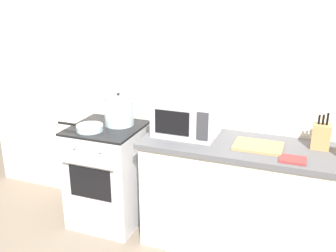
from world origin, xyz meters
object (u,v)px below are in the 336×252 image
Objects in this scene: stock_pot at (119,110)px; microwave at (187,117)px; cutting_board at (258,146)px; oven_mitt at (293,160)px; stove at (108,175)px; knife_block at (321,136)px; frying_pan at (89,128)px.

stock_pot is 0.69× the size of microwave.
stock_pot is 1.23m from cutting_board.
stock_pot reaches higher than oven_mitt.
oven_mitt is (0.86, -0.24, -0.14)m from microwave.
stove is at bearing 174.22° from oven_mitt.
stove is at bearing -179.95° from cutting_board.
stove is 1.83m from knife_block.
frying_pan is 0.83m from microwave.
microwave is (0.71, 0.08, 0.61)m from stove.
oven_mitt is at bearing -9.87° from stock_pot.
oven_mitt is at bearing -5.78° from stove.
frying_pan reaches higher than cutting_board.
stove is 0.61m from stock_pot.
microwave reaches higher than frying_pan.
stock_pot reaches higher than stove.
microwave is at bearing 172.54° from cutting_board.
stove is at bearing -175.36° from knife_block.
oven_mitt is (1.65, -0.03, -0.02)m from frying_pan.
oven_mitt is at bearing -0.97° from frying_pan.
oven_mitt is at bearing -119.75° from knife_block.
stock_pot is 1.51m from oven_mitt.
cutting_board is at bearing -4.58° from stock_pot.
knife_block reaches higher than frying_pan.
stock_pot is 0.63m from microwave.
frying_pan is at bearing -126.28° from stock_pot.
stock_pot reaches higher than knife_block.
cutting_board is 1.28× the size of knife_block.
frying_pan reaches higher than oven_mitt.
stove is 1.39m from cutting_board.
stock_pot is at bearing -178.55° from knife_block.
stock_pot is at bearing 175.42° from cutting_board.
stock_pot is 1.66m from knife_block.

